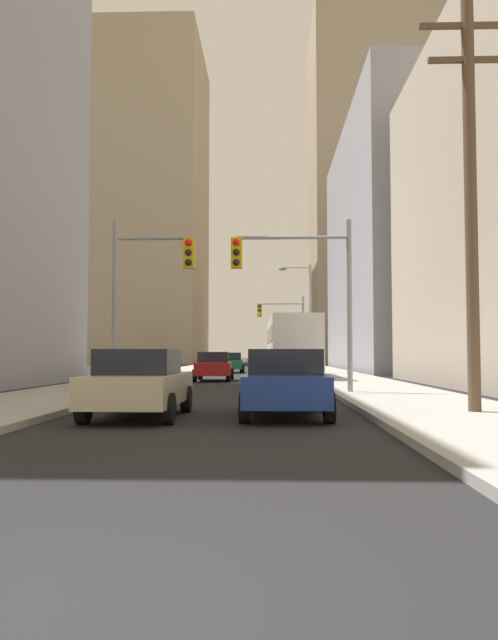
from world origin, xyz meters
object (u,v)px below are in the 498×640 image
object	(u,v)px
sedan_maroon	(275,363)
traffic_signal_near_right	(297,276)
traffic_signal_near_left	(149,279)
city_bus	(291,345)
sedan_red	(214,366)
sedan_blue	(285,383)
sedan_green	(231,362)
sedan_beige	(140,383)
traffic_signal_far_right	(283,321)

from	to	relation	value
sedan_maroon	traffic_signal_near_right	size ratio (longest dim) A/B	0.71
traffic_signal_near_right	traffic_signal_near_left	bearing A→B (deg)	-179.99
city_bus	sedan_red	bearing A→B (deg)	-147.18
traffic_signal_near_left	traffic_signal_near_right	xyz separation A→B (m)	(5.10, 0.00, 0.06)
city_bus	sedan_blue	distance (m)	21.49
sedan_blue	sedan_green	size ratio (longest dim) A/B	0.99
sedan_beige	sedan_maroon	distance (m)	32.41
city_bus	sedan_green	bearing A→B (deg)	110.06
sedan_blue	traffic_signal_near_right	xyz separation A→B (m)	(0.62, 7.04, 3.29)
sedan_beige	sedan_maroon	size ratio (longest dim) A/B	1.00
sedan_maroon	sedan_beige	bearing A→B (deg)	-95.90
sedan_blue	traffic_signal_near_right	world-z (taller)	traffic_signal_near_right
sedan_blue	traffic_signal_near_left	world-z (taller)	traffic_signal_near_left
sedan_green	traffic_signal_far_right	size ratio (longest dim) A/B	0.71
sedan_red	sedan_beige	bearing A→B (deg)	-89.94
sedan_blue	sedan_maroon	bearing A→B (deg)	89.83
traffic_signal_far_right	sedan_maroon	bearing A→B (deg)	-102.74
sedan_red	traffic_signal_far_right	size ratio (longest dim) A/B	0.71
city_bus	traffic_signal_near_left	bearing A→B (deg)	-110.63
sedan_beige	sedan_blue	size ratio (longest dim) A/B	1.00
city_bus	traffic_signal_near_left	size ratio (longest dim) A/B	1.93
city_bus	traffic_signal_near_right	xyz separation A→B (m)	(-0.32, -14.40, 2.13)
sedan_blue	sedan_red	world-z (taller)	same
sedan_beige	traffic_signal_near_left	bearing A→B (deg)	99.63
sedan_red	sedan_maroon	size ratio (longest dim) A/B	1.01
sedan_blue	sedan_red	distance (m)	19.01
sedan_beige	traffic_signal_near_right	size ratio (longest dim) A/B	0.70
sedan_green	city_bus	bearing A→B (deg)	-69.94
sedan_green	traffic_signal_near_left	world-z (taller)	traffic_signal_near_left
sedan_green	traffic_signal_far_right	xyz separation A→B (m)	(4.02, 2.28, 3.27)
sedan_blue	traffic_signal_near_right	distance (m)	7.79
sedan_green	traffic_signal_near_left	size ratio (longest dim) A/B	0.71
sedan_green	traffic_signal_near_right	bearing A→B (deg)	-81.54
sedan_blue	sedan_maroon	xyz separation A→B (m)	(0.09, 31.95, 0.00)
traffic_signal_near_right	traffic_signal_far_right	xyz separation A→B (m)	(0.19, 28.05, -0.02)
traffic_signal_near_left	sedan_green	bearing A→B (deg)	87.19
sedan_green	traffic_signal_near_right	size ratio (longest dim) A/B	0.71
sedan_blue	traffic_signal_near_left	size ratio (longest dim) A/B	0.70
sedan_green	sedan_maroon	bearing A→B (deg)	-14.62
city_bus	traffic_signal_far_right	xyz separation A→B (m)	(-0.14, 13.66, 2.11)
sedan_green	sedan_maroon	size ratio (longest dim) A/B	1.00
traffic_signal_near_left	traffic_signal_far_right	size ratio (longest dim) A/B	1.00
traffic_signal_near_right	sedan_red	bearing A→B (deg)	108.35
traffic_signal_near_left	traffic_signal_far_right	world-z (taller)	same
city_bus	sedan_beige	world-z (taller)	city_bus
city_bus	sedan_blue	xyz separation A→B (m)	(-0.94, -21.44, -1.16)
city_bus	traffic_signal_near_right	world-z (taller)	traffic_signal_near_right
sedan_blue	sedan_maroon	distance (m)	31.95
sedan_blue	sedan_maroon	size ratio (longest dim) A/B	1.00
sedan_red	traffic_signal_near_left	bearing A→B (deg)	-95.97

